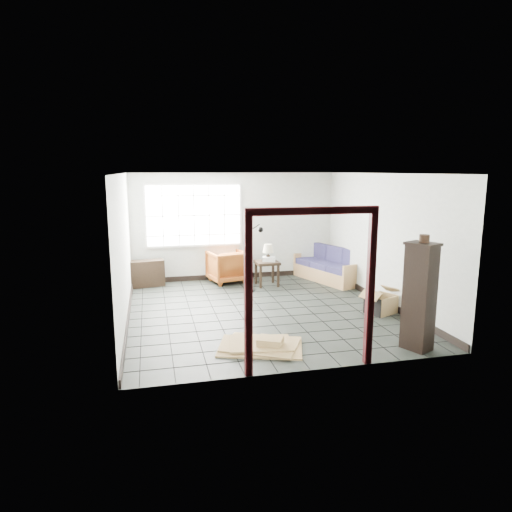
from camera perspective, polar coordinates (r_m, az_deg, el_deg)
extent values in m
plane|color=black|center=(8.85, 0.72, -6.80)|extent=(5.50, 5.50, 0.00)
cube|color=silver|center=(11.21, -2.66, 3.71)|extent=(5.00, 0.02, 2.60)
cube|color=silver|center=(5.97, 7.14, -2.56)|extent=(5.00, 0.02, 2.60)
cube|color=silver|center=(8.32, -16.22, 0.85)|extent=(0.02, 5.50, 2.60)
cube|color=silver|center=(9.46, 15.60, 2.03)|extent=(0.02, 5.50, 2.60)
cube|color=white|center=(8.44, 0.76, 10.29)|extent=(5.00, 5.50, 0.02)
cube|color=black|center=(11.41, -2.59, -2.49)|extent=(4.95, 0.03, 0.12)
cube|color=black|center=(8.60, -15.66, -7.31)|extent=(0.03, 5.45, 0.12)
cube|color=black|center=(9.71, 15.13, -5.22)|extent=(0.03, 5.45, 0.12)
cube|color=silver|center=(11.00, -7.78, 5.06)|extent=(2.32, 0.06, 1.52)
cube|color=white|center=(10.96, -7.76, 5.04)|extent=(2.20, 0.02, 1.40)
cube|color=#350C0F|center=(5.84, -0.97, -5.29)|extent=(0.10, 0.08, 2.10)
cube|color=#350C0F|center=(6.41, 14.09, -4.18)|extent=(0.10, 0.08, 2.10)
cube|color=#350C0F|center=(5.88, 7.16, 5.64)|extent=(1.80, 0.08, 0.10)
cube|color=#9F8248|center=(11.27, 8.96, -2.27)|extent=(1.24, 1.89, 0.32)
cube|color=#9F8248|center=(10.60, 12.20, -2.53)|extent=(0.68, 0.28, 0.56)
cube|color=#9F8248|center=(11.92, 6.12, -0.88)|extent=(0.68, 0.28, 0.56)
cube|color=#9F8248|center=(11.41, 10.20, -0.48)|extent=(0.64, 1.68, 0.61)
cube|color=#1A1C42|center=(10.79, 10.95, -1.67)|extent=(0.78, 0.74, 0.14)
cube|color=#1A1C42|center=(10.92, 11.96, -0.43)|extent=(0.30, 0.57, 0.46)
cube|color=#1A1C42|center=(11.21, 8.93, -1.14)|extent=(0.78, 0.74, 0.14)
cube|color=#1A1C42|center=(11.33, 9.93, 0.04)|extent=(0.30, 0.57, 0.46)
cube|color=#1A1C42|center=(11.64, 7.05, -0.65)|extent=(0.78, 0.74, 0.14)
cube|color=#1A1C42|center=(11.76, 8.04, 0.48)|extent=(0.30, 0.57, 0.46)
imported|color=brown|center=(10.97, -3.64, -1.10)|extent=(0.97, 0.93, 0.84)
cube|color=black|center=(10.59, 1.38, -0.83)|extent=(0.54, 0.54, 0.06)
cube|color=black|center=(10.40, 0.59, -2.64)|extent=(0.05, 0.05, 0.52)
cube|color=black|center=(10.51, 2.79, -2.51)|extent=(0.05, 0.05, 0.52)
cube|color=black|center=(10.79, 0.00, -2.15)|extent=(0.05, 0.05, 0.52)
cube|color=black|center=(10.90, 2.13, -2.02)|extent=(0.05, 0.05, 0.52)
cylinder|color=black|center=(10.61, 1.52, -0.25)|extent=(0.13, 0.13, 0.14)
cylinder|color=black|center=(10.59, 1.53, 0.38)|extent=(0.03, 0.03, 0.10)
cone|color=beige|center=(10.57, 1.53, 0.96)|extent=(0.34, 0.34, 0.20)
cube|color=silver|center=(10.59, 1.62, -0.37)|extent=(0.35, 0.30, 0.10)
cylinder|color=black|center=(10.60, 0.84, -0.36)|extent=(0.04, 0.07, 0.06)
cylinder|color=black|center=(10.26, -0.69, -4.26)|extent=(0.30, 0.30, 0.03)
cylinder|color=black|center=(10.10, -0.69, -0.46)|extent=(0.03, 0.03, 1.38)
cylinder|color=black|center=(10.02, -0.06, 3.64)|extent=(0.22, 0.11, 0.12)
sphere|color=black|center=(10.05, 0.57, 3.31)|extent=(0.16, 0.16, 0.12)
cube|color=black|center=(10.85, -13.51, -2.13)|extent=(0.83, 0.44, 0.61)
cube|color=black|center=(10.85, -13.51, -2.09)|extent=(0.77, 0.38, 0.03)
cube|color=black|center=(7.20, 19.74, -4.89)|extent=(0.44, 0.49, 1.61)
cube|color=black|center=(7.03, 20.15, 1.43)|extent=(0.49, 0.54, 0.04)
cylinder|color=black|center=(7.05, 20.30, 2.06)|extent=(0.17, 0.17, 0.11)
cube|color=olive|center=(9.01, 15.28, -6.81)|extent=(0.63, 0.57, 0.02)
cube|color=black|center=(8.77, 14.32, -6.14)|extent=(0.18, 0.38, 0.34)
cube|color=olive|center=(9.16, 16.29, -5.52)|extent=(0.18, 0.38, 0.34)
cube|color=olive|center=(8.85, 16.37, -6.09)|extent=(0.47, 0.23, 0.34)
cube|color=olive|center=(9.08, 14.32, -5.56)|extent=(0.47, 0.23, 0.34)
cube|color=olive|center=(8.65, 14.10, -4.76)|extent=(0.34, 0.45, 0.14)
cube|color=olive|center=(9.15, 16.63, -4.04)|extent=(0.34, 0.45, 0.14)
cube|color=olive|center=(7.08, 0.56, -11.27)|extent=(1.46, 1.23, 0.03)
cube|color=olive|center=(7.07, 0.56, -11.07)|extent=(1.35, 1.24, 0.03)
cube|color=olive|center=(7.06, 0.56, -10.88)|extent=(1.03, 0.82, 0.03)
cube|color=olive|center=(6.97, 1.81, -10.59)|extent=(0.46, 0.43, 0.10)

